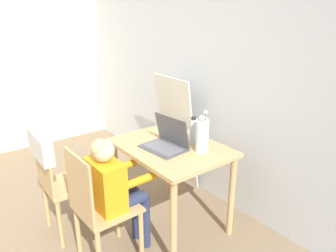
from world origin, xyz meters
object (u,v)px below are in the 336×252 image
(person_seated, at_px, (113,184))
(water_bottle, at_px, (193,131))
(chair_occupied, at_px, (98,207))
(chair_spare, at_px, (53,168))
(laptop, at_px, (167,141))
(flower_vase, at_px, (202,134))

(person_seated, bearing_deg, water_bottle, -91.64)
(person_seated, xyz_separation_m, water_bottle, (0.01, 0.75, 0.24))
(chair_occupied, xyz_separation_m, chair_spare, (-0.49, -0.13, 0.15))
(chair_spare, bearing_deg, water_bottle, -115.15)
(chair_spare, bearing_deg, laptop, -118.98)
(person_seated, distance_m, water_bottle, 0.78)
(chair_spare, height_order, laptop, laptop)
(flower_vase, height_order, water_bottle, flower_vase)
(laptop, bearing_deg, flower_vase, 32.92)
(chair_spare, xyz_separation_m, flower_vase, (0.67, 0.94, 0.26))
(laptop, bearing_deg, person_seated, -90.99)
(water_bottle, bearing_deg, laptop, -102.26)
(flower_vase, bearing_deg, chair_spare, -125.36)
(chair_spare, xyz_separation_m, water_bottle, (0.50, 1.00, 0.23))
(chair_occupied, distance_m, water_bottle, 0.95)
(chair_spare, xyz_separation_m, laptop, (0.45, 0.77, 0.18))
(chair_occupied, height_order, water_bottle, water_bottle)
(chair_occupied, relative_size, person_seated, 0.93)
(flower_vase, bearing_deg, laptop, -141.44)
(person_seated, bearing_deg, chair_spare, 26.52)
(chair_occupied, height_order, chair_spare, chair_spare)
(chair_occupied, height_order, flower_vase, flower_vase)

